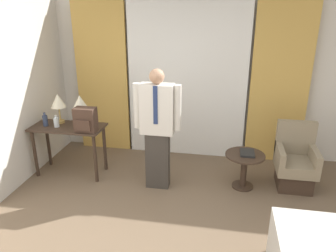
% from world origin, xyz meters
% --- Properties ---
extents(wall_back, '(10.00, 0.06, 2.70)m').
position_xyz_m(wall_back, '(0.00, 2.65, 1.35)').
color(wall_back, silver).
rests_on(wall_back, ground_plane).
extents(curtain_sheer_center, '(1.93, 0.06, 2.58)m').
position_xyz_m(curtain_sheer_center, '(0.00, 2.52, 1.29)').
color(curtain_sheer_center, white).
rests_on(curtain_sheer_center, ground_plane).
extents(curtain_drape_left, '(0.89, 0.06, 2.58)m').
position_xyz_m(curtain_drape_left, '(-1.45, 2.52, 1.29)').
color(curtain_drape_left, gold).
rests_on(curtain_drape_left, ground_plane).
extents(curtain_drape_right, '(0.89, 0.06, 2.58)m').
position_xyz_m(curtain_drape_right, '(1.45, 2.52, 1.29)').
color(curtain_drape_right, gold).
rests_on(curtain_drape_right, ground_plane).
extents(desk, '(1.07, 0.50, 0.77)m').
position_xyz_m(desk, '(-1.63, 1.50, 0.63)').
color(desk, '#38281E').
rests_on(desk, ground_plane).
extents(table_lamp_left, '(0.22, 0.22, 0.45)m').
position_xyz_m(table_lamp_left, '(-1.81, 1.62, 1.10)').
color(table_lamp_left, tan).
rests_on(table_lamp_left, desk).
extents(table_lamp_right, '(0.22, 0.22, 0.45)m').
position_xyz_m(table_lamp_right, '(-1.46, 1.62, 1.10)').
color(table_lamp_right, tan).
rests_on(table_lamp_right, desk).
extents(bottle_near_edge, '(0.08, 0.08, 0.18)m').
position_xyz_m(bottle_near_edge, '(-1.78, 1.45, 0.84)').
color(bottle_near_edge, silver).
rests_on(bottle_near_edge, desk).
extents(bottle_by_lamp, '(0.07, 0.07, 0.20)m').
position_xyz_m(bottle_by_lamp, '(-1.96, 1.46, 0.85)').
color(bottle_by_lamp, '#2D3851').
rests_on(bottle_by_lamp, desk).
extents(backpack, '(0.30, 0.21, 0.34)m').
position_xyz_m(backpack, '(-1.28, 1.36, 0.94)').
color(backpack, '#422D23').
rests_on(backpack, desk).
extents(person, '(0.64, 0.21, 1.70)m').
position_xyz_m(person, '(-0.25, 1.35, 0.92)').
color(person, '#38332D').
rests_on(person, ground_plane).
extents(armchair, '(0.54, 0.58, 0.91)m').
position_xyz_m(armchair, '(1.66, 1.71, 0.34)').
color(armchair, '#38281E').
rests_on(armchair, ground_plane).
extents(side_table, '(0.55, 0.55, 0.51)m').
position_xyz_m(side_table, '(0.95, 1.54, 0.35)').
color(side_table, '#38281E').
rests_on(side_table, ground_plane).
extents(book, '(0.19, 0.25, 0.03)m').
position_xyz_m(book, '(0.98, 1.56, 0.53)').
color(book, black).
rests_on(book, side_table).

